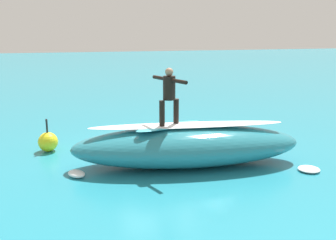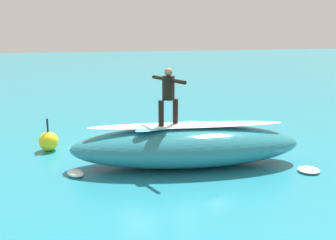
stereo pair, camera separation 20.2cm
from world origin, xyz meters
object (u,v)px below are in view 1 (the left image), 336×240
(surfer_riding, at_px, (169,92))
(surfboard_paddling, at_px, (167,139))
(surfboard_riding, at_px, (169,126))
(surfer_paddling, at_px, (170,134))
(buoy_marker, at_px, (48,142))

(surfer_riding, relative_size, surfboard_paddling, 0.70)
(surfboard_riding, bearing_deg, surfer_paddling, -126.12)
(surfboard_paddling, bearing_deg, buoy_marker, -11.11)
(surfboard_riding, relative_size, buoy_marker, 2.02)
(surfboard_riding, distance_m, buoy_marker, 4.36)
(surfboard_riding, xyz_separation_m, surfer_paddling, (-0.77, -2.67, -1.02))
(buoy_marker, bearing_deg, surfboard_riding, 145.38)
(surfer_riding, bearing_deg, surfboard_paddling, -123.98)
(surfer_riding, xyz_separation_m, surfboard_paddling, (-0.66, -2.64, -2.18))
(surfer_paddling, xyz_separation_m, buoy_marker, (4.28, 0.24, 0.13))
(surfboard_paddling, distance_m, buoy_marker, 4.18)
(surfboard_riding, distance_m, surfer_paddling, 2.96)
(surfer_paddling, distance_m, buoy_marker, 4.29)
(surfboard_paddling, bearing_deg, surfer_riding, 61.95)
(surfboard_riding, bearing_deg, buoy_marker, -54.62)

